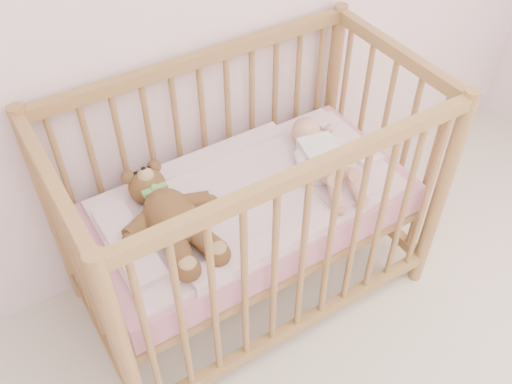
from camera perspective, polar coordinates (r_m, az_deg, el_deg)
crib at (r=2.18m, az=-0.69°, el=-1.46°), size 1.36×0.76×1.00m
mattress at (r=2.19m, az=-0.69°, el=-1.73°), size 1.22×0.62×0.13m
blanket at (r=2.14m, az=-0.71°, el=-0.34°), size 1.10×0.58×0.06m
baby at (r=2.21m, az=6.64°, el=3.80°), size 0.36×0.57×0.13m
teddy_bear at (r=1.97m, az=-8.45°, el=-2.42°), size 0.41×0.56×0.15m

